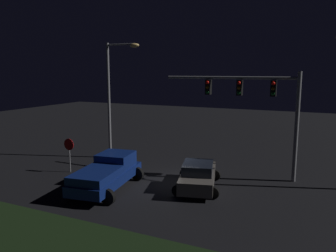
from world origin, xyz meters
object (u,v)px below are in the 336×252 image
at_px(pickup_truck, 108,171).
at_px(street_lamp_left, 115,87).
at_px(car_sedan, 198,175).
at_px(traffic_signal_gantry, 255,98).
at_px(stop_sign, 69,149).

height_order(pickup_truck, street_lamp_left, street_lamp_left).
distance_m(car_sedan, street_lamp_left, 9.74).
bearing_deg(street_lamp_left, pickup_truck, -60.34).
distance_m(traffic_signal_gantry, street_lamp_left, 10.15).
distance_m(car_sedan, stop_sign, 8.64).
xyz_separation_m(car_sedan, stop_sign, (-8.57, -0.64, 0.82)).
bearing_deg(car_sedan, traffic_signal_gantry, -48.63).
relative_size(pickup_truck, stop_sign, 2.52).
distance_m(street_lamp_left, stop_sign, 5.72).
distance_m(traffic_signal_gantry, stop_sign, 12.13).
bearing_deg(pickup_truck, car_sedan, -72.91).
xyz_separation_m(pickup_truck, traffic_signal_gantry, (6.88, 5.62, 3.90)).
xyz_separation_m(car_sedan, traffic_signal_gantry, (2.34, 3.48, 4.16)).
xyz_separation_m(pickup_truck, street_lamp_left, (-3.26, 5.72, 4.34)).
distance_m(pickup_truck, car_sedan, 5.03).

